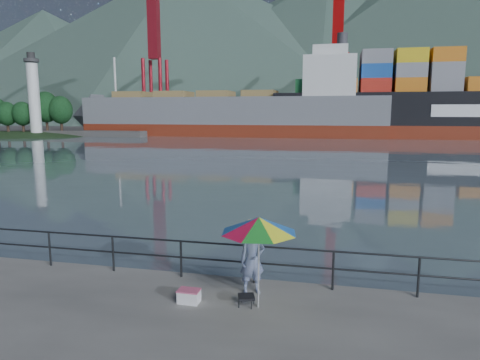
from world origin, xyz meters
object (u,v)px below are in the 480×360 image
fisherman (252,260)px  beach_umbrella (259,225)px  cooler_bag (189,297)px  container_ship (466,103)px  bulk_carrier (241,113)px

fisherman → beach_umbrella: bearing=-93.7°
fisherman → cooler_bag: fisherman is taller
fisherman → container_ship: (24.00, 71.59, 4.96)m
beach_umbrella → bulk_carrier: bulk_carrier is taller
container_ship → bulk_carrier: bearing=-178.3°
fisherman → bulk_carrier: size_ratio=0.03×
bulk_carrier → container_ship: container_ship is taller
fisherman → container_ship: size_ratio=0.03×
cooler_bag → container_ship: bearing=72.0°
container_ship → cooler_bag: bearing=-109.3°
cooler_bag → container_ship: container_ship is taller
beach_umbrella → cooler_bag: beach_umbrella is taller
beach_umbrella → container_ship: (23.72, 72.34, 3.88)m
cooler_bag → bulk_carrier: (-14.09, 71.24, 3.91)m
cooler_bag → fisherman: bearing=33.7°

